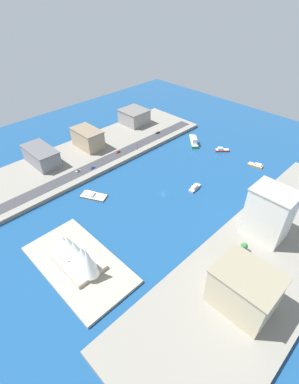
{
  "coord_description": "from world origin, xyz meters",
  "views": [
    {
      "loc": [
        -124.25,
        139.65,
        147.22
      ],
      "look_at": [
        7.1,
        9.12,
        2.77
      ],
      "focal_mm": 26.94,
      "sensor_mm": 36.0,
      "label": 1
    }
  ],
  "objects": [
    {
      "name": "peninsula_point",
      "position": [
        -12.48,
        90.64,
        1.0
      ],
      "size": [
        74.67,
        39.68,
        2.0
      ],
      "primitive_type": "cube",
      "color": "#A89E89",
      "rests_on": "ground_plane"
    },
    {
      "name": "quay_west",
      "position": [
        -92.78,
        0.0,
        1.68
      ],
      "size": [
        70.0,
        240.0,
        3.37
      ],
      "primitive_type": "cube",
      "color": "gray",
      "rests_on": "ground_plane"
    },
    {
      "name": "water_taxi_orange",
      "position": [
        -32.77,
        -91.99,
        1.21
      ],
      "size": [
        14.69,
        7.44,
        3.29
      ],
      "color": "orange",
      "rests_on": "ground_plane"
    },
    {
      "name": "apartment_midrise_tan",
      "position": [
        103.9,
        0.23,
        12.64
      ],
      "size": [
        32.6,
        19.86,
        18.48
      ],
      "color": "tan",
      "rests_on": "quay_east"
    },
    {
      "name": "warehouse_low_gray",
      "position": [
        108.09,
        49.05,
        11.02
      ],
      "size": [
        38.27,
        20.3,
        15.24
      ],
      "color": "gray",
      "rests_on": "quay_east"
    },
    {
      "name": "road_strip",
      "position": [
        70.87,
        0.0,
        3.44
      ],
      "size": [
        12.08,
        228.0,
        0.15
      ],
      "primitive_type": "cube",
      "color": "#38383D",
      "rests_on": "quay_east"
    },
    {
      "name": "tugboat_red",
      "position": [
        5.65,
        -93.09,
        1.52
      ],
      "size": [
        12.57,
        12.78,
        4.24
      ],
      "color": "red",
      "rests_on": "ground_plane"
    },
    {
      "name": "hatchback_blue",
      "position": [
        67.86,
        21.79,
        4.27
      ],
      "size": [
        2.16,
        4.34,
        1.52
      ],
      "color": "black",
      "rests_on": "road_strip"
    },
    {
      "name": "quay_east",
      "position": [
        92.78,
        0.0,
        1.68
      ],
      "size": [
        70.0,
        240.0,
        3.37
      ],
      "primitive_type": "cube",
      "color": "gray",
      "rests_on": "ground_plane"
    },
    {
      "name": "opera_landmark",
      "position": [
        -14.13,
        90.64,
        11.7
      ],
      "size": [
        39.87,
        20.77,
        24.12
      ],
      "color": "#BCAD93",
      "rests_on": "peninsula_point"
    },
    {
      "name": "traffic_light_waterfront",
      "position": [
        63.66,
        -29.97,
        7.71
      ],
      "size": [
        0.36,
        0.36,
        6.5
      ],
      "color": "black",
      "rests_on": "quay_east"
    },
    {
      "name": "park_tree_cluster",
      "position": [
        -83.0,
        20.22,
        9.43
      ],
      "size": [
        11.32,
        20.8,
        9.27
      ],
      "color": "brown",
      "rests_on": "quay_west"
    },
    {
      "name": "office_block_beige",
      "position": [
        -97.56,
        43.97,
        15.97
      ],
      "size": [
        32.62,
        25.99,
        25.15
      ],
      "color": "#C6B793",
      "rests_on": "quay_west"
    },
    {
      "name": "barge_flat_brown",
      "position": [
        38.23,
        43.56,
        0.97
      ],
      "size": [
        22.95,
        17.91,
        2.9
      ],
      "color": "brown",
      "rests_on": "ground_plane"
    },
    {
      "name": "hotel_broad_white",
      "position": [
        -80.64,
        -12.83,
        21.67
      ],
      "size": [
        27.13,
        21.09,
        36.54
      ],
      "color": "silver",
      "rests_on": "quay_west"
    },
    {
      "name": "yacht_sleek_gray",
      "position": [
        -14.32,
        -23.25,
        1.51
      ],
      "size": [
        6.21,
        14.96,
        4.1
      ],
      "color": "#999EA3",
      "rests_on": "ground_plane"
    },
    {
      "name": "van_white",
      "position": [
        72.52,
        34.0,
        4.23
      ],
      "size": [
        1.84,
        4.41,
        1.45
      ],
      "color": "black",
      "rests_on": "road_strip"
    },
    {
      "name": "ground_plane",
      "position": [
        0.0,
        0.0,
        0.0
      ],
      "size": [
        440.0,
        440.0,
        0.0
      ],
      "primitive_type": "plane",
      "color": "navy"
    },
    {
      "name": "suv_black",
      "position": [
        74.83,
        -71.07,
        4.29
      ],
      "size": [
        2.13,
        5.02,
        1.55
      ],
      "color": "black",
      "rests_on": "road_strip"
    },
    {
      "name": "ferry_green_doubledeck",
      "position": [
        36.6,
        -86.23,
        2.71
      ],
      "size": [
        24.09,
        23.97,
        8.2
      ],
      "color": "#2D8C4C",
      "rests_on": "ground_plane"
    },
    {
      "name": "pickup_red",
      "position": [
        73.21,
        -12.74,
        4.31
      ],
      "size": [
        2.08,
        5.16,
        1.63
      ],
      "color": "black",
      "rests_on": "road_strip"
    },
    {
      "name": "carpark_squat_concrete",
      "position": [
        112.8,
        -70.78,
        11.4
      ],
      "size": [
        29.06,
        27.19,
        15.99
      ],
      "color": "gray",
      "rests_on": "quay_east"
    }
  ]
}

